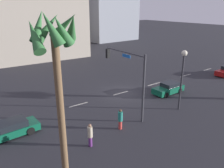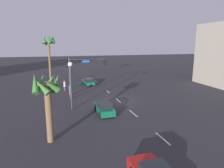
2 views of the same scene
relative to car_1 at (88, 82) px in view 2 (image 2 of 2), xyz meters
name	(u,v)px [view 2 (image 2 of 2)]	position (x,y,z in m)	size (l,w,h in m)	color
ground_plane	(119,101)	(-13.32, -2.20, -0.59)	(220.00, 220.00, 0.00)	#28282D
lane_stripe_1	(163,139)	(-25.55, -2.20, -0.59)	(2.44, 0.14, 0.01)	silver
lane_stripe_2	(133,113)	(-18.81, -2.20, -0.59)	(2.47, 0.14, 0.01)	silver
lane_stripe_3	(118,100)	(-13.04, -2.20, -0.59)	(2.22, 0.14, 0.01)	silver
lane_stripe_4	(108,92)	(-7.29, -2.20, -0.59)	(2.20, 0.14, 0.01)	silver
lane_stripe_5	(96,81)	(2.92, -2.20, -0.59)	(2.46, 0.14, 0.01)	silver
car_1	(88,82)	(0.00, 0.00, 0.00)	(4.63, 2.04, 1.28)	#0F5138
car_2	(104,108)	(-17.69, 1.16, 0.03)	(4.07, 1.81, 1.32)	#0F5138
traffic_signal	(83,71)	(-10.26, 2.54, 3.68)	(0.32, 5.77, 6.24)	#38383D
streetlamp	(71,77)	(-15.10, 4.76, 3.67)	(0.56, 0.56, 6.08)	#2D2D33
pedestrian_0	(65,85)	(-4.52, 5.01, 0.39)	(0.52, 0.52, 1.87)	#59266B
pedestrian_1	(70,89)	(-7.87, 4.34, 0.37)	(0.53, 0.53, 1.84)	#BF3833
palm_tree_0	(48,93)	(-23.11, 7.36, 3.67)	(2.48, 2.57, 6.08)	brown
palm_tree_1	(49,46)	(-1.48, 7.28, 7.17)	(2.69, 2.57, 9.92)	brown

